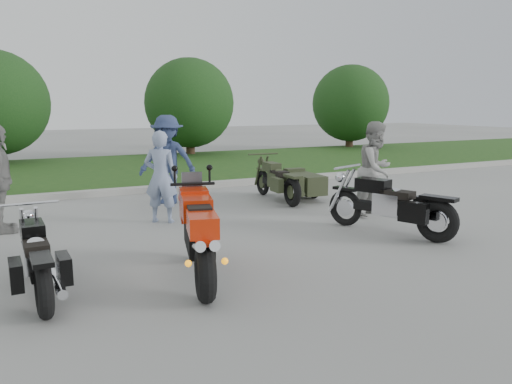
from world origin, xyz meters
name	(u,v)px	position (x,y,z in m)	size (l,w,h in m)	color
ground	(233,262)	(0.00, 0.00, 0.00)	(80.00, 80.00, 0.00)	#A2A29C
curb	(134,190)	(0.00, 6.00, 0.07)	(60.00, 0.30, 0.15)	#A8A69E
grass_strip	(105,171)	(0.00, 10.15, 0.07)	(60.00, 8.00, 0.14)	#3B5E20
tree_mid_right	(189,103)	(4.00, 13.50, 2.19)	(3.60, 3.60, 4.00)	#3F2B1C
tree_far_right	(351,103)	(12.00, 13.50, 2.19)	(3.60, 3.60, 4.00)	#3F2B1C
sportbike_red	(199,232)	(-0.66, -0.47, 0.61)	(0.77, 2.16, 1.04)	black
cruiser_left	(38,263)	(-2.45, -0.20, 0.40)	(0.38, 2.06, 0.79)	black
cruiser_right	(394,207)	(2.99, 0.18, 0.46)	(1.03, 2.23, 0.90)	black
cruiser_sidecar	(294,183)	(3.05, 3.55, 0.39)	(1.12, 2.17, 0.84)	black
person_stripe	(161,177)	(-0.22, 2.75, 0.84)	(0.61, 0.40, 1.69)	#8A9ABC
person_grey	(376,169)	(3.67, 1.49, 0.91)	(0.89, 0.69, 1.82)	#9B9995
person_denim	(168,160)	(0.41, 4.46, 0.96)	(1.24, 0.71, 1.92)	navy
person_back	(0,179)	(-2.83, 3.19, 0.91)	(1.07, 0.45, 1.83)	gray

